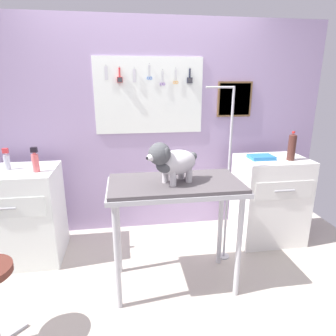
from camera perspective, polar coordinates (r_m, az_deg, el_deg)
ground at (r=2.55m, az=-1.42°, el=-24.54°), size 4.40×4.00×0.04m
rear_wall_panel at (r=3.24m, az=-4.31°, el=7.67°), size 4.00×0.11×2.30m
grooming_table at (r=2.29m, az=1.40°, el=-5.08°), size 1.05×0.56×0.92m
grooming_arm at (r=2.71m, az=11.48°, el=-3.17°), size 0.30×0.11×1.62m
dog at (r=2.15m, az=0.78°, el=1.34°), size 0.44×0.33×0.33m
counter_left at (r=3.13m, az=-27.58°, el=-8.22°), size 0.80×0.58×0.89m
cabinet_right at (r=3.30m, az=19.20°, el=-5.81°), size 0.68×0.54×0.91m
shampoo_bottle at (r=2.80m, az=-24.55°, el=1.19°), size 0.06×0.06×0.22m
detangler_spray at (r=2.99m, az=-29.03°, el=1.28°), size 0.05×0.05×0.20m
soda_bottle at (r=3.12m, az=23.09°, el=3.84°), size 0.08×0.08×0.29m
supply_tray at (r=3.09m, az=17.79°, el=2.03°), size 0.24×0.18×0.04m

